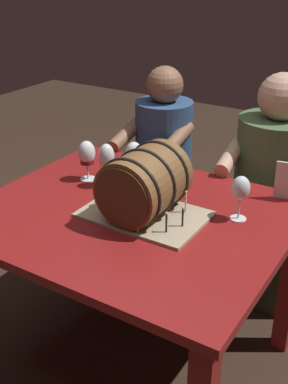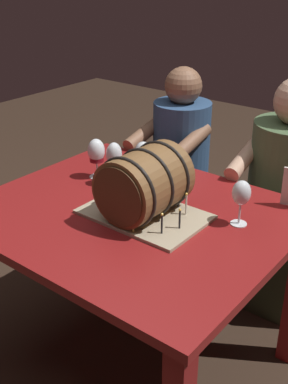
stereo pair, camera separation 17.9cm
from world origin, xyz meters
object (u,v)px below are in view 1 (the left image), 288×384
object	(u,v)px
person_seated_right	(269,199)
wine_glass_empty	(241,189)
dining_table	(132,237)
wine_glass_white	(107,158)
wine_glass_red	(87,155)
person_seated_left	(163,182)
barrel_cake	(144,185)
wine_glass_amber	(134,154)

from	to	relation	value
person_seated_right	wine_glass_empty	bearing A→B (deg)	-83.71
dining_table	wine_glass_white	xyz separation A→B (m)	(-0.21, 0.14, 0.24)
wine_glass_red	person_seated_left	size ratio (longest dim) A/B	0.16
wine_glass_red	person_seated_right	world-z (taller)	person_seated_right
barrel_cake	wine_glass_white	distance (m)	0.31
wine_glass_amber	wine_glass_white	bearing A→B (deg)	-112.19
wine_glass_red	wine_glass_amber	bearing A→B (deg)	35.85
wine_glass_red	person_seated_left	distance (m)	0.71
wine_glass_amber	wine_glass_empty	size ratio (longest dim) A/B	0.97
person_seated_right	wine_glass_white	bearing A→B (deg)	-129.43
dining_table	barrel_cake	bearing A→B (deg)	-3.20
dining_table	wine_glass_amber	bearing A→B (deg)	121.05
wine_glass_white	person_seated_left	distance (m)	0.73
dining_table	wine_glass_amber	size ratio (longest dim) A/B	7.00
wine_glass_amber	barrel_cake	bearing A→B (deg)	-50.93
barrel_cake	wine_glass_empty	bearing A→B (deg)	28.15
wine_glass_white	wine_glass_amber	bearing A→B (deg)	67.81
person_seated_left	barrel_cake	bearing A→B (deg)	-64.96
wine_glass_white	wine_glass_empty	size ratio (longest dim) A/B	1.09
dining_table	wine_glass_red	world-z (taller)	wine_glass_red
dining_table	person_seated_right	distance (m)	0.83
barrel_cake	wine_glass_empty	world-z (taller)	barrel_cake
wine_glass_amber	person_seated_left	bearing A→B (deg)	105.58
wine_glass_amber	wine_glass_red	xyz separation A→B (m)	(-0.16, -0.12, 0.00)
wine_glass_amber	person_seated_left	size ratio (longest dim) A/B	0.15
person_seated_right	person_seated_left	bearing A→B (deg)	-179.93
wine_glass_red	wine_glass_empty	bearing A→B (deg)	0.91
wine_glass_amber	wine_glass_white	distance (m)	0.14
dining_table	barrel_cake	world-z (taller)	barrel_cake
wine_glass_white	person_seated_right	distance (m)	0.87
wine_glass_amber	wine_glass_red	size ratio (longest dim) A/B	0.95
wine_glass_red	person_seated_left	xyz separation A→B (m)	(0.02, 0.62, -0.36)
wine_glass_empty	person_seated_right	xyz separation A→B (m)	(-0.07, 0.61, -0.31)
wine_glass_empty	wine_glass_red	bearing A→B (deg)	-179.09
dining_table	person_seated_left	bearing A→B (deg)	111.41
wine_glass_empty	wine_glass_red	xyz separation A→B (m)	(-0.69, -0.01, -0.01)
wine_glass_amber	person_seated_right	world-z (taller)	person_seated_right
wine_glass_empty	wine_glass_amber	bearing A→B (deg)	168.57
wine_glass_amber	person_seated_left	xyz separation A→B (m)	(-0.14, 0.50, -0.36)
wine_glass_white	person_seated_right	bearing A→B (deg)	50.57
barrel_cake	person_seated_left	world-z (taller)	person_seated_left
dining_table	wine_glass_red	distance (m)	0.43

